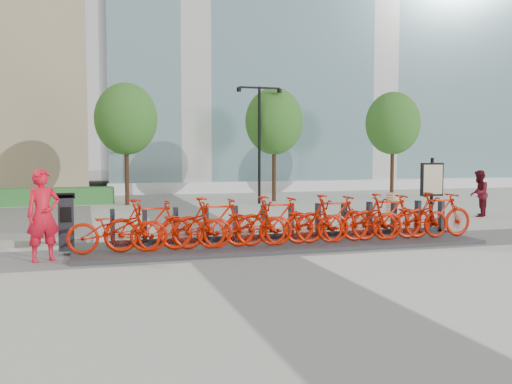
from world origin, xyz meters
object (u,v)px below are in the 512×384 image
object	(u,v)px
kiosk	(66,223)
map_sign	(432,183)
worker_red	(43,215)
construction_barrel	(393,207)
pedestrian	(479,193)
bike_0	(114,229)

from	to	relation	value
kiosk	map_sign	bearing A→B (deg)	5.79
kiosk	worker_red	distance (m)	0.85
kiosk	construction_barrel	size ratio (longest dim) A/B	1.43
pedestrian	kiosk	bearing A→B (deg)	-27.78
pedestrian	map_sign	world-z (taller)	map_sign
bike_0	pedestrian	xyz separation A→B (m)	(12.39, 4.16, 0.21)
bike_0	construction_barrel	xyz separation A→B (m)	(9.02, 4.06, -0.15)
kiosk	worker_red	size ratio (longest dim) A/B	0.67
pedestrian	construction_barrel	world-z (taller)	pedestrian
worker_red	map_sign	size ratio (longest dim) A/B	0.91
worker_red	map_sign	xyz separation A→B (m)	(10.17, 1.67, 0.42)
construction_barrel	bike_0	bearing A→B (deg)	-155.77
map_sign	pedestrian	bearing A→B (deg)	39.27
kiosk	pedestrian	bearing A→B (deg)	15.08
bike_0	worker_red	bearing A→B (deg)	95.07
worker_red	pedestrian	xyz separation A→B (m)	(13.79, 4.28, -0.14)
kiosk	map_sign	distance (m)	9.83
construction_barrel	map_sign	world-z (taller)	map_sign
worker_red	construction_barrel	world-z (taller)	worker_red
bike_0	worker_red	world-z (taller)	worker_red
bike_0	kiosk	xyz separation A→B (m)	(-0.99, 0.58, 0.09)
bike_0	kiosk	size ratio (longest dim) A/B	1.55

